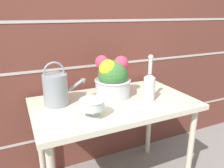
% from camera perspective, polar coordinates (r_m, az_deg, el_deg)
% --- Properties ---
extents(brick_wall, '(3.60, 0.08, 2.20)m').
position_cam_1_polar(brick_wall, '(1.84, -5.19, 10.54)').
color(brick_wall, brown).
rests_on(brick_wall, ground_plane).
extents(patio_table, '(1.13, 0.66, 0.74)m').
position_cam_1_polar(patio_table, '(1.59, 0.51, -7.22)').
color(patio_table, beige).
rests_on(patio_table, ground_plane).
extents(watering_can, '(0.31, 0.16, 0.30)m').
position_cam_1_polar(watering_can, '(1.51, -14.38, -1.25)').
color(watering_can, gray).
rests_on(watering_can, patio_table).
extents(crystal_pedestal_bowl, '(0.16, 0.16, 0.11)m').
position_cam_1_polar(crystal_pedestal_bowl, '(1.31, -5.15, -5.47)').
color(crystal_pedestal_bowl, silver).
rests_on(crystal_pedestal_bowl, patio_table).
extents(flower_planter, '(0.27, 0.27, 0.31)m').
position_cam_1_polar(flower_planter, '(1.60, 0.09, 1.47)').
color(flower_planter, '#BCBCC1').
rests_on(flower_planter, patio_table).
extents(glass_decanter, '(0.08, 0.08, 0.33)m').
position_cam_1_polar(glass_decanter, '(1.56, 9.70, -0.32)').
color(glass_decanter, silver).
rests_on(glass_decanter, patio_table).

